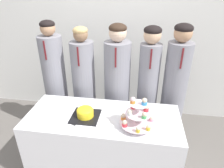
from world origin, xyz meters
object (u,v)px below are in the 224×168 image
at_px(cupcake_stand, 137,115).
at_px(student_3, 148,89).
at_px(cake_knife, 76,125).
at_px(round_cake, 85,113).
at_px(student_2, 117,89).
at_px(student_4, 174,91).
at_px(student_0, 56,84).
at_px(student_1, 84,88).

bearing_deg(cupcake_stand, student_3, 81.63).
bearing_deg(cupcake_stand, cake_knife, -172.17).
distance_m(round_cake, student_2, 0.66).
distance_m(student_3, student_4, 0.31).
xyz_separation_m(student_3, student_4, (0.31, 0.00, -0.00)).
height_order(student_3, student_4, student_4).
xyz_separation_m(cupcake_stand, student_0, (-1.07, 0.68, -0.12)).
relative_size(cake_knife, student_0, 0.14).
distance_m(student_0, student_2, 0.80).
distance_m(round_cake, student_1, 0.64).
distance_m(round_cake, cake_knife, 0.16).
height_order(cupcake_stand, student_4, student_4).
relative_size(round_cake, student_2, 0.18).
relative_size(student_0, student_2, 1.01).
xyz_separation_m(student_1, student_4, (1.10, 0.00, 0.04)).
relative_size(round_cake, student_3, 0.18).
bearing_deg(student_2, cake_knife, -110.28).
relative_size(round_cake, student_4, 0.18).
distance_m(round_cake, student_0, 0.84).
relative_size(student_1, student_3, 0.98).
relative_size(student_0, student_4, 1.00).
height_order(cupcake_stand, student_3, student_3).
bearing_deg(student_0, cake_knife, -55.67).
height_order(student_2, student_3, student_2).
xyz_separation_m(round_cake, cupcake_stand, (0.50, -0.07, 0.08)).
xyz_separation_m(student_1, student_3, (0.79, -0.00, 0.05)).
height_order(student_1, student_3, student_3).
bearing_deg(student_3, round_cake, -134.53).
xyz_separation_m(student_2, student_4, (0.68, -0.00, 0.02)).
relative_size(cake_knife, student_4, 0.14).
bearing_deg(student_3, student_1, 180.00).
xyz_separation_m(round_cake, student_1, (-0.19, 0.61, -0.07)).
relative_size(round_cake, student_1, 0.18).
distance_m(student_1, student_4, 1.10).
distance_m(cake_knife, student_0, 0.92).
bearing_deg(student_2, student_1, -180.00).
bearing_deg(student_1, student_3, -0.00).
relative_size(student_0, student_1, 1.04).
relative_size(student_2, student_4, 0.99).
xyz_separation_m(cake_knife, student_3, (0.65, 0.76, 0.03)).
bearing_deg(student_2, student_3, -0.00).
xyz_separation_m(round_cake, student_2, (0.23, 0.61, -0.05)).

